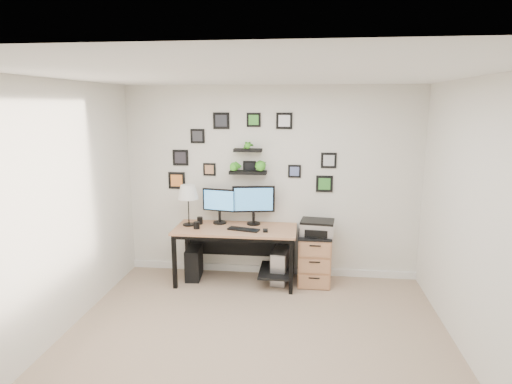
# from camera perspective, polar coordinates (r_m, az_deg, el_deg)

# --- Properties ---
(room) EXTENTS (4.00, 4.00, 4.00)m
(room) POSITION_cam_1_polar(r_m,az_deg,el_deg) (6.17, 1.89, -10.26)
(room) COLOR tan
(room) RESTS_ON ground
(desk) EXTENTS (1.60, 0.70, 0.75)m
(desk) POSITION_cam_1_polar(r_m,az_deg,el_deg) (5.72, -2.34, -5.92)
(desk) COLOR tan
(desk) RESTS_ON ground
(monitor_left) EXTENTS (0.47, 0.22, 0.48)m
(monitor_left) POSITION_cam_1_polar(r_m,az_deg,el_deg) (5.81, -4.92, -1.52)
(monitor_left) COLOR black
(monitor_left) RESTS_ON desk
(monitor_right) EXTENTS (0.57, 0.21, 0.53)m
(monitor_right) POSITION_cam_1_polar(r_m,az_deg,el_deg) (5.74, -0.33, -1.31)
(monitor_right) COLOR black
(monitor_right) RESTS_ON desk
(keyboard) EXTENTS (0.43, 0.23, 0.02)m
(keyboard) POSITION_cam_1_polar(r_m,az_deg,el_deg) (5.55, -1.67, -5.01)
(keyboard) COLOR black
(keyboard) RESTS_ON desk
(mouse) EXTENTS (0.07, 0.10, 0.03)m
(mouse) POSITION_cam_1_polar(r_m,az_deg,el_deg) (5.49, 1.26, -5.15)
(mouse) COLOR black
(mouse) RESTS_ON desk
(table_lamp) EXTENTS (0.27, 0.27, 0.55)m
(table_lamp) POSITION_cam_1_polar(r_m,az_deg,el_deg) (5.75, -9.06, -0.14)
(table_lamp) COLOR black
(table_lamp) RESTS_ON desk
(mug) EXTENTS (0.08, 0.08, 0.09)m
(mug) POSITION_cam_1_polar(r_m,az_deg,el_deg) (5.66, -7.92, -4.42)
(mug) COLOR black
(mug) RESTS_ON desk
(pen_cup) EXTENTS (0.08, 0.08, 0.10)m
(pen_cup) POSITION_cam_1_polar(r_m,az_deg,el_deg) (5.87, -7.49, -3.79)
(pen_cup) COLOR black
(pen_cup) RESTS_ON desk
(pc_tower_black) EXTENTS (0.23, 0.44, 0.43)m
(pc_tower_black) POSITION_cam_1_polar(r_m,az_deg,el_deg) (6.01, -8.27, -9.30)
(pc_tower_black) COLOR black
(pc_tower_black) RESTS_ON ground
(pc_tower_grey) EXTENTS (0.25, 0.47, 0.44)m
(pc_tower_grey) POSITION_cam_1_polar(r_m,az_deg,el_deg) (5.84, 3.26, -9.78)
(pc_tower_grey) COLOR gray
(pc_tower_grey) RESTS_ON ground
(file_cabinet) EXTENTS (0.43, 0.53, 0.67)m
(file_cabinet) POSITION_cam_1_polar(r_m,az_deg,el_deg) (5.81, 7.76, -8.79)
(file_cabinet) COLOR tan
(file_cabinet) RESTS_ON ground
(printer) EXTENTS (0.46, 0.39, 0.19)m
(printer) POSITION_cam_1_polar(r_m,az_deg,el_deg) (5.66, 8.17, -4.71)
(printer) COLOR silver
(printer) RESTS_ON file_cabinet
(wall_decor) EXTENTS (2.31, 0.18, 1.05)m
(wall_decor) POSITION_cam_1_polar(r_m,az_deg,el_deg) (5.74, -1.12, 4.69)
(wall_decor) COLOR black
(wall_decor) RESTS_ON ground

